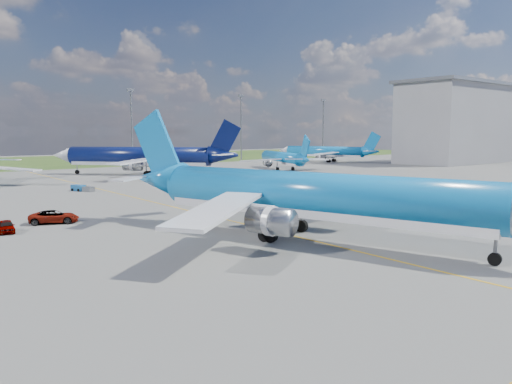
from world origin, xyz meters
TOP-DOWN VIEW (x-y plane):
  - ground at (0.00, 0.00)m, footprint 400.00×400.00m
  - taxiway_lines at (0.17, 27.70)m, footprint 60.25×160.00m
  - floodlight_masts at (10.00, 110.00)m, footprint 202.20×0.50m
  - terminal_building at (120.00, 60.00)m, footprint 42.00×22.00m
  - warning_post at (26.00, 8.00)m, footprint 0.50×0.50m
  - bg_jet_n at (18.33, 80.33)m, footprint 59.29×60.20m
  - bg_jet_ne at (55.12, 71.60)m, footprint 37.02×41.98m
  - bg_jet_ene at (90.28, 90.00)m, footprint 40.50×45.75m
  - main_airliner at (0.04, 4.23)m, footprint 48.06×55.37m
  - service_car_a at (-21.71, 26.07)m, footprint 1.99×3.86m
  - service_car_b at (-16.37, 28.35)m, footprint 5.78×4.24m
  - service_car_c at (18.90, 24.79)m, footprint 3.43×5.40m
  - baggage_tug_w at (31.79, 29.85)m, footprint 3.03×5.50m
  - baggage_tug_c at (-3.48, 56.70)m, footprint 2.85×4.70m
  - baggage_tug_e at (42.20, 46.49)m, footprint 2.41×4.88m

SIDE VIEW (x-z plane):
  - ground at x=0.00m, z-range 0.00..0.00m
  - bg_jet_n at x=18.33m, z-range -6.29..6.29m
  - bg_jet_ne at x=55.12m, z-range -4.58..4.58m
  - bg_jet_ene at x=90.28m, z-range -4.97..4.97m
  - main_airliner at x=0.04m, z-range -6.13..6.13m
  - taxiway_lines at x=0.17m, z-range 0.00..0.02m
  - baggage_tug_c at x=-3.48m, z-range -0.03..1.00m
  - baggage_tug_e at x=42.20m, z-range -0.03..1.02m
  - baggage_tug_w at x=31.79m, z-range -0.04..1.16m
  - service_car_a at x=-21.71m, z-range 0.00..1.26m
  - service_car_c at x=18.90m, z-range 0.00..1.46m
  - service_car_b at x=-16.37m, z-range 0.00..1.46m
  - warning_post at x=26.00m, z-range 0.00..3.00m
  - floodlight_masts at x=10.00m, z-range 1.21..23.91m
  - terminal_building at x=120.00m, z-range 0.07..26.07m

